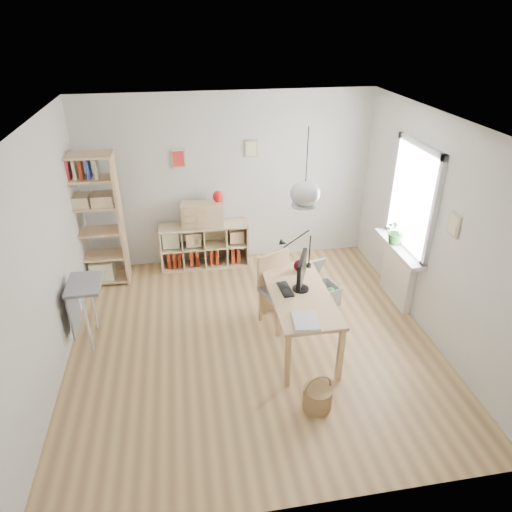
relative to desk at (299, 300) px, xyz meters
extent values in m
plane|color=tan|center=(-0.55, 0.15, -0.66)|extent=(4.50, 4.50, 0.00)
plane|color=white|center=(-0.55, 2.40, 0.69)|extent=(4.50, 0.00, 4.50)
plane|color=white|center=(-0.55, -2.10, 0.69)|extent=(4.50, 0.00, 4.50)
plane|color=white|center=(-2.80, 0.15, 0.69)|extent=(0.00, 4.50, 4.50)
plane|color=white|center=(1.70, 0.15, 0.69)|extent=(0.00, 4.50, 4.50)
plane|color=white|center=(-0.55, 0.15, 2.04)|extent=(4.50, 4.50, 0.00)
cylinder|color=black|center=(0.00, 0.00, 1.70)|extent=(0.01, 0.01, 0.68)
ellipsoid|color=white|center=(0.00, 0.00, 1.34)|extent=(0.32, 0.32, 0.27)
cube|color=white|center=(1.69, 0.75, 0.89)|extent=(0.03, 1.00, 1.30)
cube|color=white|center=(1.66, 0.21, 0.89)|extent=(0.06, 0.08, 1.46)
cube|color=white|center=(1.66, 1.29, 0.89)|extent=(0.06, 0.08, 1.46)
cube|color=white|center=(1.66, 0.75, 1.58)|extent=(0.06, 1.16, 0.08)
cube|color=white|center=(1.66, 0.75, 0.20)|extent=(0.06, 1.16, 0.08)
cube|color=white|center=(1.64, 0.75, -0.26)|extent=(0.10, 0.80, 0.80)
cube|color=white|center=(1.59, 0.75, 0.17)|extent=(0.22, 1.20, 0.06)
cube|color=#DAB57D|center=(0.00, 0.00, 0.07)|extent=(0.70, 1.50, 0.04)
cube|color=#DAB57D|center=(-0.30, -0.70, -0.30)|extent=(0.06, 0.06, 0.71)
cube|color=#DAB57D|center=(-0.30, 0.70, -0.30)|extent=(0.06, 0.06, 0.71)
cube|color=#DAB57D|center=(0.30, -0.70, -0.30)|extent=(0.06, 0.06, 0.71)
cube|color=#DAB57D|center=(0.30, 0.70, -0.30)|extent=(0.06, 0.06, 0.71)
cube|color=beige|center=(-1.00, 2.19, -0.64)|extent=(1.40, 0.38, 0.03)
cube|color=beige|center=(-1.00, 2.19, 0.05)|extent=(1.40, 0.38, 0.03)
cube|color=beige|center=(-1.69, 2.19, -0.30)|extent=(0.03, 0.38, 0.72)
cube|color=beige|center=(-0.32, 2.19, -0.30)|extent=(0.03, 0.38, 0.72)
cube|color=beige|center=(-1.00, 2.37, -0.30)|extent=(1.40, 0.02, 0.72)
cube|color=maroon|center=(-1.58, 2.21, -0.47)|extent=(0.06, 0.26, 0.30)
cube|color=maroon|center=(-1.49, 2.21, -0.47)|extent=(0.05, 0.26, 0.30)
cube|color=maroon|center=(-1.41, 2.21, -0.47)|extent=(0.05, 0.26, 0.30)
cube|color=maroon|center=(-1.22, 2.21, -0.47)|extent=(0.05, 0.26, 0.30)
cube|color=maroon|center=(-1.13, 2.21, -0.47)|extent=(0.05, 0.26, 0.30)
cube|color=maroon|center=(-0.90, 2.21, -0.47)|extent=(0.06, 0.26, 0.30)
cube|color=maroon|center=(-0.81, 2.21, -0.47)|extent=(0.06, 0.26, 0.30)
cube|color=maroon|center=(-0.55, 2.21, -0.47)|extent=(0.06, 0.26, 0.30)
cube|color=maroon|center=(-0.46, 2.21, -0.47)|extent=(0.05, 0.26, 0.30)
cube|color=#DAB57D|center=(-2.96, 1.95, 0.34)|extent=(0.04, 0.38, 2.00)
cube|color=#DAB57D|center=(-2.20, 1.95, 0.34)|extent=(0.04, 0.38, 2.00)
cube|color=#DAB57D|center=(-2.58, 1.95, -0.61)|extent=(0.76, 0.38, 0.03)
cube|color=#DAB57D|center=(-2.58, 1.95, -0.21)|extent=(0.76, 0.38, 0.03)
cube|color=#DAB57D|center=(-2.58, 1.95, 0.19)|extent=(0.76, 0.38, 0.03)
cube|color=#DAB57D|center=(-2.58, 1.95, 0.59)|extent=(0.76, 0.38, 0.03)
cube|color=#DAB57D|center=(-2.58, 1.95, 0.99)|extent=(0.76, 0.38, 0.03)
cube|color=#DAB57D|center=(-2.58, 1.95, 1.32)|extent=(0.76, 0.38, 0.03)
cube|color=#2B359E|center=(-2.86, 1.95, 1.14)|extent=(0.04, 0.18, 0.26)
cube|color=maroon|center=(-2.78, 1.95, 1.14)|extent=(0.04, 0.18, 0.26)
cube|color=#F5F1BB|center=(-2.70, 1.95, 1.14)|extent=(0.04, 0.18, 0.26)
cube|color=maroon|center=(-2.62, 1.95, 1.14)|extent=(0.04, 0.18, 0.26)
cube|color=#2B359E|center=(-2.52, 1.95, 1.14)|extent=(0.04, 0.18, 0.26)
cube|color=#F5F1BB|center=(-2.42, 1.95, 1.14)|extent=(0.04, 0.18, 0.26)
cube|color=gray|center=(-2.52, 0.50, 0.17)|extent=(0.40, 0.55, 0.04)
cylinder|color=white|center=(-2.52, 0.28, -0.25)|extent=(0.03, 0.03, 0.82)
cylinder|color=white|center=(-2.52, 0.72, -0.25)|extent=(0.03, 0.03, 0.82)
cube|color=gray|center=(-2.70, 0.50, -0.16)|extent=(0.02, 0.50, 0.62)
cube|color=gray|center=(-0.11, 0.44, -0.15)|extent=(0.62, 0.62, 0.07)
cube|color=#DAB57D|center=(-0.21, 0.17, -0.42)|extent=(0.05, 0.05, 0.47)
cube|color=#DAB57D|center=(-0.37, 0.55, -0.42)|extent=(0.05, 0.05, 0.47)
cube|color=#DAB57D|center=(0.16, 0.34, -0.42)|extent=(0.05, 0.05, 0.47)
cube|color=#DAB57D|center=(0.00, 0.71, -0.42)|extent=(0.05, 0.05, 0.47)
cube|color=#DAB57D|center=(-0.19, 0.64, 0.10)|extent=(0.45, 0.22, 0.43)
cylinder|color=olive|center=(-0.05, -1.06, -0.53)|extent=(0.31, 0.31, 0.25)
torus|color=olive|center=(-0.05, -1.06, -0.39)|extent=(0.31, 0.09, 0.31)
cube|color=#AFAFAB|center=(0.52, 0.81, -0.65)|extent=(0.61, 0.50, 0.02)
cube|color=#AFAFAB|center=(0.27, 0.73, -0.52)|extent=(0.13, 0.35, 0.27)
cube|color=#AFAFAB|center=(0.76, 0.88, -0.52)|extent=(0.13, 0.35, 0.27)
cube|color=#AFAFAB|center=(0.57, 0.64, -0.52)|extent=(0.51, 0.17, 0.27)
cube|color=#AFAFAB|center=(0.46, 0.97, -0.52)|extent=(0.51, 0.17, 0.27)
cube|color=#AFAFAB|center=(0.42, 1.12, -0.27)|extent=(0.56, 0.32, 0.34)
sphere|color=#FFFB1C|center=(0.41, 0.72, -0.46)|extent=(0.12, 0.12, 0.12)
sphere|color=#1860AD|center=(0.59, 0.88, -0.46)|extent=(0.12, 0.12, 0.12)
sphere|color=#CD4D19|center=(0.50, 0.79, -0.46)|extent=(0.12, 0.12, 0.12)
sphere|color=#347C2D|center=(0.68, 0.78, -0.46)|extent=(0.12, 0.12, 0.12)
cylinder|color=black|center=(0.03, 0.08, 0.10)|extent=(0.20, 0.20, 0.02)
cylinder|color=black|center=(0.03, 0.08, 0.16)|extent=(0.05, 0.05, 0.09)
cube|color=black|center=(0.03, 0.08, 0.37)|extent=(0.24, 0.48, 0.33)
cube|color=black|center=(-0.15, 0.10, 0.10)|extent=(0.15, 0.35, 0.02)
cylinder|color=black|center=(0.27, 0.58, 0.12)|extent=(0.07, 0.07, 0.04)
cylinder|color=black|center=(0.27, 0.58, 0.33)|extent=(0.02, 0.02, 0.43)
cone|color=black|center=(-0.10, 0.48, 0.53)|extent=(0.11, 0.08, 0.10)
sphere|color=#47090F|center=(0.13, 0.51, 0.17)|extent=(0.15, 0.15, 0.15)
cube|color=white|center=(-0.08, -0.57, 0.11)|extent=(0.30, 0.36, 0.03)
cube|color=beige|center=(-1.00, 2.19, 0.25)|extent=(0.68, 0.36, 0.37)
ellipsoid|color=#AC0E0F|center=(-0.75, 2.19, 0.53)|extent=(0.16, 0.16, 0.19)
imported|color=#225C25|center=(1.57, 0.84, 0.39)|extent=(0.36, 0.32, 0.37)
camera|label=1|loc=(-1.27, -4.39, 3.06)|focal=32.00mm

